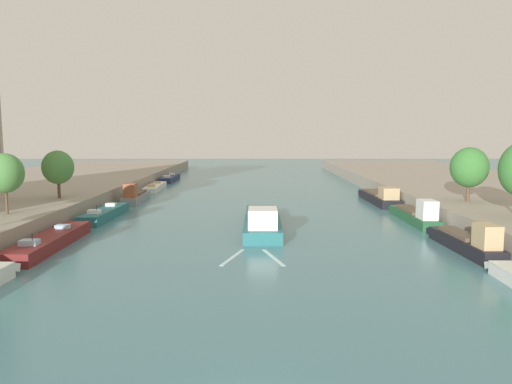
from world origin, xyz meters
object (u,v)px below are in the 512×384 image
at_px(moored_boat_left_gap_after, 107,213).
at_px(moored_boat_left_second, 172,178).
at_px(tree_left_nearest, 7,173).
at_px(tree_right_end_of_row, 471,167).
at_px(moored_boat_right_far, 418,215).
at_px(moored_boat_right_second, 382,197).
at_px(moored_boat_left_near, 53,241).
at_px(tree_left_distant, 60,167).
at_px(moored_boat_left_end, 157,187).
at_px(barge_midriver, 264,221).
at_px(moored_boat_right_lone, 469,242).
at_px(moored_boat_left_far, 137,196).

distance_m(moored_boat_left_gap_after, moored_boat_left_second, 50.50).
xyz_separation_m(tree_left_nearest, tree_right_end_of_row, (53.56, 9.47, -0.03)).
xyz_separation_m(moored_boat_right_far, moored_boat_right_second, (-0.04, 17.29, -0.04)).
bearing_deg(moored_boat_left_near, tree_left_distant, 109.48).
height_order(moored_boat_right_far, tree_right_end_of_row, tree_right_end_of_row).
xyz_separation_m(moored_boat_left_end, moored_boat_right_second, (39.99, -18.59, 0.41)).
bearing_deg(tree_right_end_of_row, barge_midriver, -168.26).
relative_size(barge_midriver, moored_boat_left_second, 1.37).
height_order(moored_boat_left_gap_after, tree_left_nearest, tree_left_nearest).
bearing_deg(tree_right_end_of_row, moored_boat_right_far, -170.35).
relative_size(moored_boat_right_far, tree_right_end_of_row, 2.09).
relative_size(barge_midriver, moored_boat_right_lone, 1.56).
height_order(moored_boat_left_near, moored_boat_left_gap_after, moored_boat_left_near).
height_order(moored_boat_left_far, moored_boat_right_second, moored_boat_left_far).
bearing_deg(moored_boat_right_second, tree_left_distant, -164.67).
distance_m(moored_boat_left_far, tree_left_distant, 16.34).
height_order(moored_boat_left_end, moored_boat_right_second, moored_boat_right_second).
distance_m(moored_boat_right_lone, moored_boat_right_second, 32.55).
xyz_separation_m(moored_boat_right_far, tree_right_end_of_row, (6.91, 1.17, 5.83)).
relative_size(barge_midriver, tree_right_end_of_row, 2.89).
bearing_deg(tree_left_nearest, tree_right_end_of_row, 10.03).
height_order(barge_midriver, moored_boat_left_gap_after, barge_midriver).
bearing_deg(barge_midriver, tree_left_distant, 161.89).
bearing_deg(moored_boat_right_second, moored_boat_left_second, 138.05).
bearing_deg(moored_boat_right_far, moored_boat_left_gap_after, 175.86).
distance_m(barge_midriver, moored_boat_right_far, 19.67).
relative_size(moored_boat_right_lone, tree_left_distant, 2.01).
relative_size(barge_midriver, tree_left_nearest, 3.07).
bearing_deg(moored_boat_right_far, tree_left_distant, 174.31).
height_order(moored_boat_right_second, tree_left_distant, tree_left_distant).
xyz_separation_m(moored_boat_right_lone, moored_boat_right_far, (0.25, 15.26, -0.01)).
bearing_deg(moored_boat_left_far, barge_midriver, -48.04).
bearing_deg(moored_boat_left_near, moored_boat_left_gap_after, 89.37).
relative_size(barge_midriver, moored_boat_left_far, 1.62).
height_order(moored_boat_left_far, moored_boat_left_second, moored_boat_left_far).
height_order(moored_boat_right_lone, moored_boat_right_second, moored_boat_right_lone).
height_order(barge_midriver, moored_boat_right_far, moored_boat_right_far).
bearing_deg(moored_boat_right_lone, moored_boat_left_near, 177.33).
height_order(moored_boat_left_second, moored_boat_right_far, moored_boat_right_far).
height_order(moored_boat_right_lone, moored_boat_right_far, moored_boat_right_far).
bearing_deg(moored_boat_right_lone, moored_boat_left_second, 120.19).
bearing_deg(moored_boat_right_lone, moored_boat_left_gap_after, 155.33).
distance_m(barge_midriver, tree_left_distant, 29.05).
relative_size(moored_boat_left_near, moored_boat_left_far, 1.31).
distance_m(moored_boat_left_near, moored_boat_left_far, 31.84).
bearing_deg(tree_left_nearest, moored_boat_right_lone, -8.54).
bearing_deg(moored_boat_right_far, moored_boat_left_second, 126.98).
height_order(moored_boat_left_second, tree_left_distant, tree_left_distant).
height_order(moored_boat_left_end, moored_boat_left_second, moored_boat_left_second).
bearing_deg(moored_boat_right_lone, moored_boat_right_far, 89.06).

